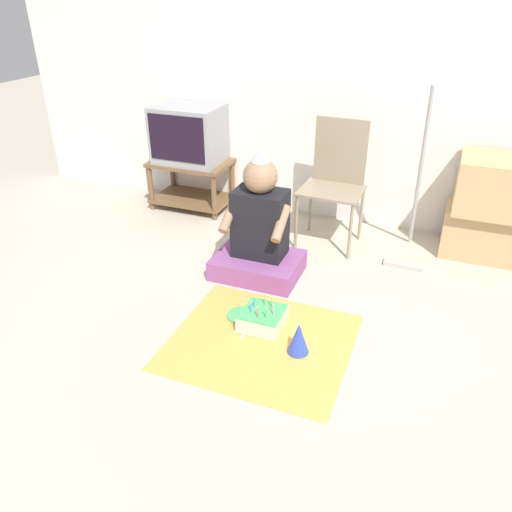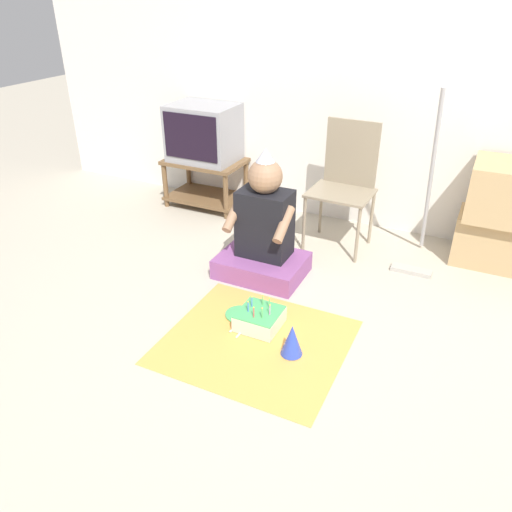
# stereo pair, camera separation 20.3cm
# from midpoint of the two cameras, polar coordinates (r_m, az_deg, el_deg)

# --- Properties ---
(ground_plane) EXTENTS (16.00, 16.00, 0.00)m
(ground_plane) POSITION_cam_midpoint_polar(r_m,az_deg,el_deg) (2.72, 4.44, -13.20)
(ground_plane) COLOR #BCB29E
(wall_back) EXTENTS (6.40, 0.06, 2.55)m
(wall_back) POSITION_cam_midpoint_polar(r_m,az_deg,el_deg) (4.04, 16.78, 20.13)
(wall_back) COLOR white
(wall_back) RESTS_ON ground_plane
(tv_stand) EXTENTS (0.69, 0.45, 0.43)m
(tv_stand) POSITION_cam_midpoint_polar(r_m,az_deg,el_deg) (4.56, -4.48, 8.84)
(tv_stand) COLOR brown
(tv_stand) RESTS_ON ground_plane
(tv) EXTENTS (0.56, 0.44, 0.48)m
(tv) POSITION_cam_midpoint_polar(r_m,az_deg,el_deg) (4.44, -4.68, 13.84)
(tv) COLOR #99999E
(tv) RESTS_ON tv_stand
(folding_chair) EXTENTS (0.47, 0.40, 0.94)m
(folding_chair) POSITION_cam_midpoint_polar(r_m,az_deg,el_deg) (3.82, 11.73, 8.79)
(folding_chair) COLOR gray
(folding_chair) RESTS_ON ground_plane
(cardboard_box_stack) EXTENTS (0.56, 0.47, 0.75)m
(cardboard_box_stack) POSITION_cam_midpoint_polar(r_m,az_deg,el_deg) (3.93, 27.77, 4.24)
(cardboard_box_stack) COLOR tan
(cardboard_box_stack) RESTS_ON ground_plane
(dust_mop) EXTENTS (0.28, 0.46, 1.28)m
(dust_mop) POSITION_cam_midpoint_polar(r_m,az_deg,el_deg) (3.68, 20.00, 4.15)
(dust_mop) COLOR #B2ADA3
(dust_mop) RESTS_ON ground_plane
(person_seated) EXTENTS (0.59, 0.44, 0.90)m
(person_seated) POSITION_cam_midpoint_polar(r_m,az_deg,el_deg) (3.40, 2.57, 2.53)
(person_seated) COLOR #8C4C8C
(person_seated) RESTS_ON ground_plane
(party_cloth) EXTENTS (1.01, 0.91, 0.01)m
(party_cloth) POSITION_cam_midpoint_polar(r_m,az_deg,el_deg) (2.90, 1.99, -9.80)
(party_cloth) COLOR #EFA84C
(party_cloth) RESTS_ON ground_plane
(birthday_cake) EXTENTS (0.25, 0.25, 0.18)m
(birthday_cake) POSITION_cam_midpoint_polar(r_m,az_deg,el_deg) (2.99, 2.38, -7.19)
(birthday_cake) COLOR #F4E0C6
(birthday_cake) RESTS_ON party_cloth
(party_hat_blue) EXTENTS (0.12, 0.12, 0.19)m
(party_hat_blue) POSITION_cam_midpoint_polar(r_m,az_deg,el_deg) (2.77, 6.25, -9.55)
(party_hat_blue) COLOR blue
(party_hat_blue) RESTS_ON party_cloth
(paper_plate) EXTENTS (0.18, 0.18, 0.01)m
(paper_plate) POSITION_cam_midpoint_polar(r_m,az_deg,el_deg) (3.10, 0.00, -6.71)
(paper_plate) COLOR #4CB266
(paper_plate) RESTS_ON party_cloth
(plastic_spoon_near) EXTENTS (0.05, 0.14, 0.01)m
(plastic_spoon_near) POSITION_cam_midpoint_polar(r_m,az_deg,el_deg) (3.03, 0.21, -7.70)
(plastic_spoon_near) COLOR white
(plastic_spoon_near) RESTS_ON party_cloth
(plastic_spoon_far) EXTENTS (0.04, 0.15, 0.01)m
(plastic_spoon_far) POSITION_cam_midpoint_polar(r_m,az_deg,el_deg) (2.99, 0.70, -8.20)
(plastic_spoon_far) COLOR white
(plastic_spoon_far) RESTS_ON party_cloth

